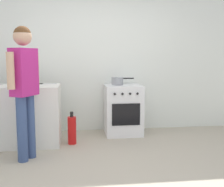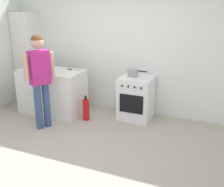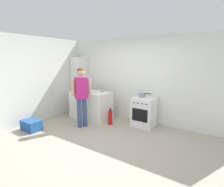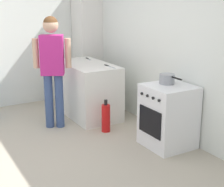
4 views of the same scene
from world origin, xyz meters
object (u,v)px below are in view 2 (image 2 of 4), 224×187
(oven_left, at_px, (136,98))
(knife_utility, at_px, (42,66))
(knife_carving, at_px, (74,70))
(fire_extinguisher, at_px, (86,109))
(larder_cabinet, at_px, (28,57))
(pot, at_px, (133,73))
(person, at_px, (40,73))

(oven_left, height_order, knife_utility, knife_utility)
(knife_carving, distance_m, fire_extinguisher, 0.86)
(oven_left, bearing_deg, knife_utility, -175.46)
(knife_utility, bearing_deg, fire_extinguisher, -14.57)
(knife_utility, height_order, larder_cabinet, larder_cabinet)
(knife_utility, bearing_deg, oven_left, 4.54)
(pot, distance_m, knife_utility, 1.99)
(pot, bearing_deg, knife_utility, -174.38)
(pot, height_order, knife_utility, pot)
(knife_utility, xyz_separation_m, person, (0.63, -0.91, 0.13))
(pot, xyz_separation_m, person, (-1.35, -1.10, 0.11))
(oven_left, xyz_separation_m, fire_extinguisher, (-0.87, -0.48, -0.21))
(fire_extinguisher, xyz_separation_m, larder_cabinet, (-1.78, 0.58, 0.78))
(oven_left, xyz_separation_m, knife_carving, (-1.28, -0.18, 0.48))
(knife_carving, bearing_deg, fire_extinguisher, -36.09)
(larder_cabinet, bearing_deg, pot, -1.61)
(pot, distance_m, knife_carving, 1.21)
(fire_extinguisher, bearing_deg, knife_utility, 165.43)
(pot, relative_size, knife_utility, 1.53)
(knife_utility, distance_m, fire_extinguisher, 1.42)
(pot, relative_size, larder_cabinet, 0.19)
(oven_left, distance_m, knife_carving, 1.38)
(person, height_order, larder_cabinet, larder_cabinet)
(knife_utility, bearing_deg, person, -55.15)
(person, bearing_deg, fire_extinguisher, 46.08)
(person, bearing_deg, knife_utility, 124.85)
(fire_extinguisher, bearing_deg, larder_cabinet, 161.95)
(knife_carving, distance_m, larder_cabinet, 1.40)
(knife_utility, xyz_separation_m, fire_extinguisher, (1.20, -0.31, -0.69))
(knife_carving, height_order, fire_extinguisher, knife_carving)
(pot, xyz_separation_m, knife_utility, (-1.98, -0.20, -0.01))
(knife_carving, distance_m, person, 0.92)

